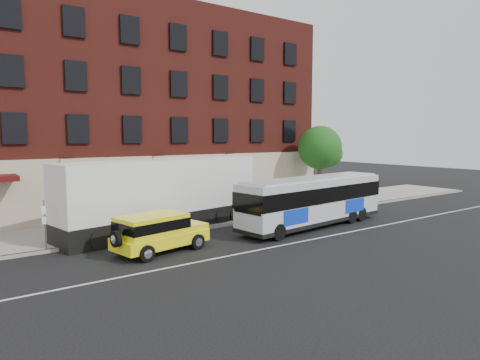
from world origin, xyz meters
TOP-DOWN VIEW (x-y plane):
  - ground at (0.00, 0.00)m, footprint 120.00×120.00m
  - sidewalk at (0.00, 9.00)m, footprint 60.00×6.00m
  - kerb at (0.00, 6.00)m, footprint 60.00×0.25m
  - lane_line at (0.00, 0.50)m, footprint 60.00×0.12m
  - building at (-0.01, 16.92)m, footprint 30.00×12.10m
  - sign_pole at (-8.50, 6.15)m, footprint 0.30×0.20m
  - street_tree at (13.54, 9.48)m, footprint 3.60×3.60m
  - city_bus at (6.05, 2.85)m, footprint 11.23×3.54m
  - yellow_suv at (-4.22, 2.97)m, footprint 4.95×2.76m
  - shipping_container at (-1.85, 7.13)m, footprint 12.77×4.68m

SIDE VIEW (x-z plane):
  - ground at x=0.00m, z-range 0.00..0.00m
  - lane_line at x=0.00m, z-range 0.00..0.01m
  - sidewalk at x=0.00m, z-range 0.00..0.15m
  - kerb at x=0.00m, z-range 0.00..0.15m
  - yellow_suv at x=-4.22m, z-range 0.14..1.98m
  - sign_pole at x=-8.50m, z-range 0.20..2.70m
  - city_bus at x=6.05m, z-range 0.16..3.18m
  - shipping_container at x=-1.85m, z-range -0.02..4.15m
  - street_tree at x=13.54m, z-range 1.31..7.51m
  - building at x=-0.01m, z-range 0.08..15.08m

